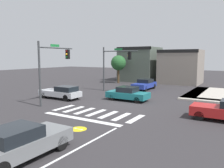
{
  "coord_description": "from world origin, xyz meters",
  "views": [
    {
      "loc": [
        10.08,
        -18.72,
        4.39
      ],
      "look_at": [
        -1.5,
        0.39,
        1.69
      ],
      "focal_mm": 36.08,
      "sensor_mm": 36.0,
      "label": 1
    }
  ],
  "objects": [
    {
      "name": "ground_plane",
      "position": [
        0.0,
        0.0,
        0.0
      ],
      "size": [
        120.0,
        120.0,
        0.0
      ],
      "primitive_type": "plane",
      "color": "#302D30"
    },
    {
      "name": "crosswalk_near",
      "position": [
        0.0,
        -4.5,
        0.0
      ],
      "size": [
        7.32,
        2.47,
        0.01
      ],
      "color": "silver",
      "rests_on": "ground_plane"
    },
    {
      "name": "traffic_signal_southwest",
      "position": [
        -5.55,
        -3.59,
        3.9
      ],
      "size": [
        0.32,
        4.39,
        5.76
      ],
      "rotation": [
        0.0,
        0.0,
        1.57
      ],
      "color": "#383A3D",
      "rests_on": "ground_plane"
    },
    {
      "name": "traffic_signal_northwest",
      "position": [
        -4.21,
        5.6,
        3.84
      ],
      "size": [
        4.87,
        0.32,
        5.63
      ],
      "color": "#383A3D",
      "rests_on": "ground_plane"
    },
    {
      "name": "bike_detector_marking",
      "position": [
        1.41,
        -8.37,
        0.0
      ],
      "size": [
        1.02,
        1.02,
        0.01
      ],
      "color": "yellow",
      "rests_on": "ground_plane"
    },
    {
      "name": "car_gray",
      "position": [
        1.9,
        -12.83,
        0.75
      ],
      "size": [
        1.88,
        4.52,
        1.48
      ],
      "rotation": [
        0.0,
        0.0,
        1.57
      ],
      "color": "slate",
      "rests_on": "ground_plane"
    },
    {
      "name": "lane_markings",
      "position": [
        1.16,
        -11.43,
        0.0
      ],
      "size": [
        6.8,
        18.75,
        0.01
      ],
      "color": "white",
      "rests_on": "ground_plane"
    },
    {
      "name": "roadside_tree",
      "position": [
        -8.5,
        14.0,
        3.35
      ],
      "size": [
        2.51,
        2.51,
        4.65
      ],
      "color": "#4C3823",
      "rests_on": "ground_plane"
    },
    {
      "name": "car_silver",
      "position": [
        -6.56,
        -1.52,
        0.7
      ],
      "size": [
        4.64,
        1.75,
        1.38
      ],
      "rotation": [
        0.0,
        0.0,
        3.14
      ],
      "color": "#B7BABF",
      "rests_on": "ground_plane"
    },
    {
      "name": "car_teal",
      "position": [
        -0.21,
        1.33,
        0.69
      ],
      "size": [
        4.2,
        1.93,
        1.4
      ],
      "color": "#196B70",
      "rests_on": "ground_plane"
    },
    {
      "name": "car_blue",
      "position": [
        -1.77,
        9.3,
        0.73
      ],
      "size": [
        1.84,
        4.53,
        1.42
      ],
      "rotation": [
        0.0,
        0.0,
        -1.57
      ],
      "color": "#23389E",
      "rests_on": "ground_plane"
    },
    {
      "name": "storefront_row",
      "position": [
        -3.44,
        19.08,
        2.94
      ],
      "size": [
        13.68,
        6.39,
        6.1
      ],
      "color": "#4C564C",
      "rests_on": "ground_plane"
    }
  ]
}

